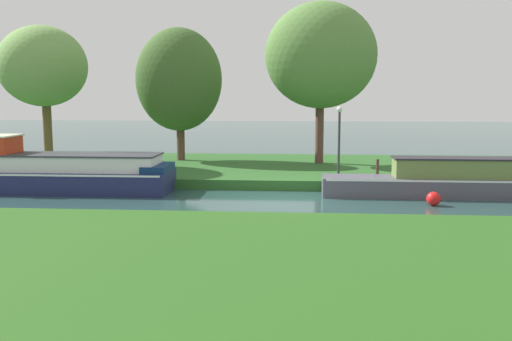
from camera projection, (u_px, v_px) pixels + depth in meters
name	position (u px, v px, depth m)	size (l,w,h in m)	color
ground_plane	(287.00, 200.00, 20.35)	(120.00, 120.00, 0.00)	#284846
riverbank_far	(290.00, 169.00, 27.24)	(72.00, 10.00, 0.40)	#2A5B24
riverbank_near	(276.00, 273.00, 11.43)	(72.00, 10.00, 0.40)	#29581B
navy_barge	(58.00, 173.00, 22.13)	(9.17, 2.35, 2.19)	navy
slate_narrowboat	(482.00, 180.00, 20.90)	(10.80, 1.48, 1.46)	#514E5C
willow_tree_left	(43.00, 67.00, 26.18)	(3.92, 4.52, 6.47)	brown
willow_tree_centre	(179.00, 80.00, 28.55)	(4.33, 3.38, 6.64)	brown
willow_tree_right	(321.00, 56.00, 26.90)	(5.28, 4.00, 7.67)	brown
lamp_post	(339.00, 132.00, 23.15)	(0.24, 0.24, 2.87)	#333338
mooring_post_near	(118.00, 169.00, 23.52)	(0.18, 0.18, 0.58)	#4B3832
mooring_post_far	(377.00, 169.00, 22.69)	(0.13, 0.13, 0.79)	#4C342B
channel_buoy	(433.00, 199.00, 19.34)	(0.48, 0.48, 0.48)	red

